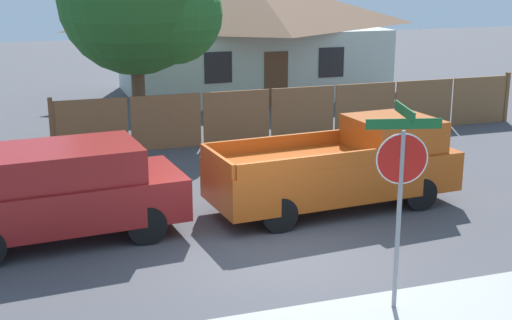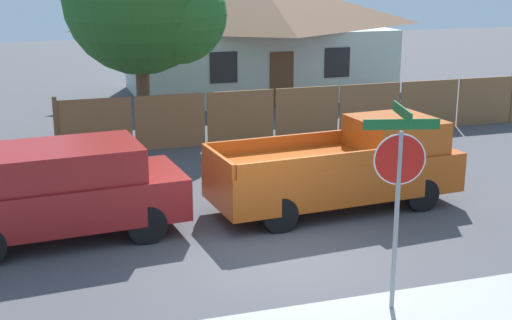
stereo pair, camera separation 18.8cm
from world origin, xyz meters
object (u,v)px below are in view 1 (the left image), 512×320
object	(u,v)px
oak_tree	(143,2)
orange_pickup	(343,167)
red_suv	(57,190)
stop_sign	(401,173)
house	(250,33)

from	to	relation	value
oak_tree	orange_pickup	bearing A→B (deg)	-70.56
red_suv	stop_sign	size ratio (longest dim) A/B	1.52
red_suv	house	bearing A→B (deg)	54.64
house	oak_tree	bearing A→B (deg)	-130.41
stop_sign	red_suv	bearing A→B (deg)	150.37
stop_sign	oak_tree	bearing A→B (deg)	111.53
house	red_suv	world-z (taller)	house
oak_tree	stop_sign	bearing A→B (deg)	-82.98
red_suv	orange_pickup	xyz separation A→B (m)	(5.85, 0.02, -0.09)
house	orange_pickup	bearing A→B (deg)	-100.21
red_suv	orange_pickup	world-z (taller)	orange_pickup
oak_tree	stop_sign	world-z (taller)	oak_tree
red_suv	orange_pickup	bearing A→B (deg)	-4.40
house	oak_tree	size ratio (longest dim) A/B	1.66
house	red_suv	xyz separation A→B (m)	(-8.38, -14.09, -1.41)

